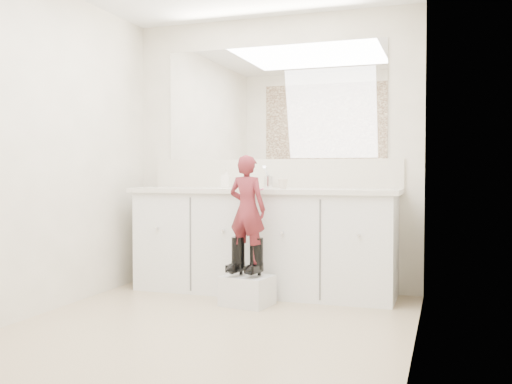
% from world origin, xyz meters
% --- Properties ---
extents(floor, '(3.00, 3.00, 0.00)m').
position_xyz_m(floor, '(0.00, 0.00, 0.00)').
color(floor, '#927A60').
rests_on(floor, ground).
extents(wall_back, '(2.60, 0.00, 2.60)m').
position_xyz_m(wall_back, '(0.00, 1.50, 1.20)').
color(wall_back, beige).
rests_on(wall_back, floor).
extents(wall_front, '(2.60, 0.00, 2.60)m').
position_xyz_m(wall_front, '(0.00, -1.50, 1.20)').
color(wall_front, beige).
rests_on(wall_front, floor).
extents(wall_left, '(0.00, 3.00, 3.00)m').
position_xyz_m(wall_left, '(-1.30, 0.00, 1.20)').
color(wall_left, beige).
rests_on(wall_left, floor).
extents(wall_right, '(0.00, 3.00, 3.00)m').
position_xyz_m(wall_right, '(1.30, 0.00, 1.20)').
color(wall_right, beige).
rests_on(wall_right, floor).
extents(vanity_cabinet, '(2.20, 0.55, 0.85)m').
position_xyz_m(vanity_cabinet, '(0.00, 1.23, 0.42)').
color(vanity_cabinet, silver).
rests_on(vanity_cabinet, floor).
extents(countertop, '(2.28, 0.58, 0.04)m').
position_xyz_m(countertop, '(0.00, 1.21, 0.87)').
color(countertop, beige).
rests_on(countertop, vanity_cabinet).
extents(backsplash, '(2.28, 0.03, 0.25)m').
position_xyz_m(backsplash, '(0.00, 1.49, 1.02)').
color(backsplash, beige).
rests_on(backsplash, countertop).
extents(mirror, '(2.00, 0.02, 1.00)m').
position_xyz_m(mirror, '(0.00, 1.49, 1.64)').
color(mirror, white).
rests_on(mirror, wall_back).
extents(dot_panel, '(2.00, 0.01, 1.20)m').
position_xyz_m(dot_panel, '(0.00, -1.49, 1.65)').
color(dot_panel, '#472819').
rests_on(dot_panel, wall_front).
extents(faucet, '(0.08, 0.08, 0.10)m').
position_xyz_m(faucet, '(0.00, 1.38, 0.94)').
color(faucet, silver).
rests_on(faucet, countertop).
extents(cup, '(0.11, 0.11, 0.08)m').
position_xyz_m(cup, '(0.19, 1.17, 0.93)').
color(cup, beige).
rests_on(cup, countertop).
extents(soap_bottle, '(0.08, 0.08, 0.17)m').
position_xyz_m(soap_bottle, '(-0.37, 1.30, 0.97)').
color(soap_bottle, white).
rests_on(soap_bottle, countertop).
extents(step_stool, '(0.40, 0.35, 0.23)m').
position_xyz_m(step_stool, '(0.02, 0.75, 0.11)').
color(step_stool, silver).
rests_on(step_stool, floor).
extents(boot_left, '(0.14, 0.21, 0.30)m').
position_xyz_m(boot_left, '(-0.05, 0.75, 0.38)').
color(boot_left, black).
rests_on(boot_left, step_stool).
extents(boot_right, '(0.14, 0.21, 0.30)m').
position_xyz_m(boot_right, '(0.10, 0.75, 0.38)').
color(boot_right, black).
rests_on(boot_right, step_stool).
extents(toddler, '(0.33, 0.25, 0.83)m').
position_xyz_m(toddler, '(0.02, 0.75, 0.74)').
color(toddler, '#9D3035').
rests_on(toddler, step_stool).
extents(toothbrush, '(0.14, 0.03, 0.06)m').
position_xyz_m(toothbrush, '(0.09, 0.75, 0.88)').
color(toothbrush, '#D55383').
rests_on(toothbrush, toddler).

